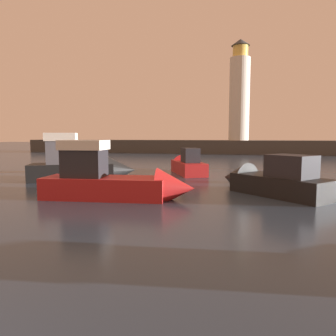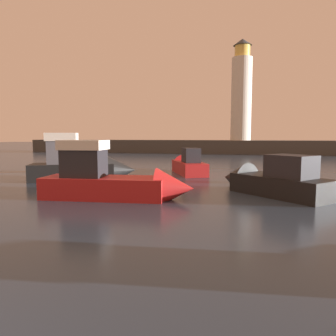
% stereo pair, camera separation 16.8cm
% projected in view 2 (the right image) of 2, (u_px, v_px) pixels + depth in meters
% --- Properties ---
extents(ground_plane, '(220.00, 220.00, 0.00)m').
position_uv_depth(ground_plane, '(190.00, 170.00, 29.07)').
color(ground_plane, '#2D3D51').
extents(breakwater, '(71.20, 4.32, 2.31)m').
position_uv_depth(breakwater, '(217.00, 147.00, 55.70)').
color(breakwater, '#423F3D').
rests_on(breakwater, ground_plane).
extents(lighthouse, '(3.40, 3.40, 16.87)m').
position_uv_depth(lighthouse, '(241.00, 93.00, 53.84)').
color(lighthouse, silver).
rests_on(lighthouse, breakwater).
extents(motorboat_0, '(4.26, 6.50, 2.47)m').
position_uv_depth(motorboat_0, '(187.00, 165.00, 26.83)').
color(motorboat_0, '#B21E1E').
rests_on(motorboat_0, ground_plane).
extents(motorboat_1, '(7.68, 2.77, 3.29)m').
position_uv_depth(motorboat_1, '(118.00, 181.00, 15.78)').
color(motorboat_1, '#B21E1E').
rests_on(motorboat_1, ground_plane).
extents(motorboat_3, '(6.28, 5.91, 2.58)m').
position_uv_depth(motorboat_3, '(266.00, 180.00, 17.23)').
color(motorboat_3, black).
rests_on(motorboat_3, ground_plane).
extents(motorboat_4, '(7.47, 4.85, 3.72)m').
position_uv_depth(motorboat_4, '(85.00, 166.00, 22.45)').
color(motorboat_4, black).
rests_on(motorboat_4, ground_plane).
extents(mooring_buoy, '(0.89, 0.89, 0.89)m').
position_uv_depth(mooring_buoy, '(270.00, 177.00, 20.89)').
color(mooring_buoy, red).
rests_on(mooring_buoy, ground_plane).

